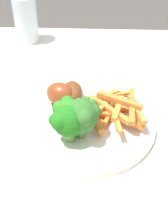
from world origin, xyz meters
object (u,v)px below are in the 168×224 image
broccoli_floret_middle (68,120)px  broccoli_floret_back (69,113)px  chicken_drumstick_near (63,95)px  water_glass (26,20)px  dinner_plate (84,122)px  broccoli_floret_front (83,115)px  chicken_drumstick_far (72,95)px  dining_table (86,166)px  carrot_fries_pile (112,109)px

broccoli_floret_middle → broccoli_floret_back: 0.02m
chicken_drumstick_near → water_glass: bearing=23.0°
dinner_plate → broccoli_floret_front: (-0.05, -0.00, 0.06)m
chicken_drumstick_near → chicken_drumstick_far: bearing=-67.1°
broccoli_floret_back → chicken_drumstick_far: 0.10m
broccoli_floret_back → water_glass: 0.44m
broccoli_floret_middle → chicken_drumstick_far: broccoli_floret_middle is taller
dining_table → broccoli_floret_back: bearing=135.1°
broccoli_floret_middle → carrot_fries_pile: 0.11m
dining_table → broccoli_floret_middle: (-0.05, 0.03, 0.18)m
broccoli_floret_back → chicken_drumstick_near: broccoli_floret_back is taller
chicken_drumstick_near → broccoli_floret_back: bearing=-166.4°
broccoli_floret_back → chicken_drumstick_far: (0.10, 0.00, -0.03)m
dining_table → chicken_drumstick_near: (0.06, 0.05, 0.15)m
broccoli_floret_front → dining_table: bearing=-6.6°
broccoli_floret_front → water_glass: size_ratio=0.63×
dinner_plate → carrot_fries_pile: 0.06m
broccoli_floret_middle → dining_table: bearing=-34.0°
chicken_drumstick_far → water_glass: size_ratio=0.88×
broccoli_floret_back → carrot_fries_pile: 0.10m
water_glass → broccoli_floret_middle: bearing=-159.8°
broccoli_floret_back → carrot_fries_pile: (0.05, -0.08, -0.03)m
dining_table → dinner_plate: bearing=21.4°
chicken_drumstick_far → dining_table: bearing=-154.6°
dining_table → broccoli_floret_middle: size_ratio=12.02×
broccoli_floret_middle → chicken_drumstick_near: 0.11m
broccoli_floret_middle → water_glass: size_ratio=0.60×
broccoli_floret_front → chicken_drumstick_near: (0.09, 0.05, -0.03)m
broccoli_floret_front → chicken_drumstick_far: bearing=14.9°
broccoli_floret_back → dinner_plate: bearing=-31.3°
broccoli_floret_front → carrot_fries_pile: size_ratio=0.59×
broccoli_floret_middle → water_glass: (0.43, 0.16, 0.01)m
dining_table → chicken_drumstick_far: bearing=25.4°
chicken_drumstick_near → water_glass: (0.32, 0.14, 0.03)m
broccoli_floret_back → carrot_fries_pile: size_ratio=0.57×
dining_table → broccoli_floret_middle: bearing=146.0°
chicken_drumstick_near → broccoli_floret_middle: bearing=-169.2°
dining_table → carrot_fries_pile: bearing=-69.0°
broccoli_floret_middle → broccoli_floret_back: size_ratio=0.99×
broccoli_floret_back → broccoli_floret_middle: bearing=174.8°
broccoli_floret_middle → water_glass: bearing=20.2°
carrot_fries_pile → broccoli_floret_front: bearing=135.4°
broccoli_floret_middle → carrot_fries_pile: broccoli_floret_middle is taller
broccoli_floret_back → carrot_fries_pile: broccoli_floret_back is taller
broccoli_floret_front → carrot_fries_pile: bearing=-44.6°
broccoli_floret_front → water_glass: water_glass is taller
carrot_fries_pile → chicken_drumstick_far: carrot_fries_pile is taller
broccoli_floret_middle → chicken_drumstick_far: 0.12m
broccoli_floret_front → water_glass: bearing=23.8°
carrot_fries_pile → chicken_drumstick_near: chicken_drumstick_near is taller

